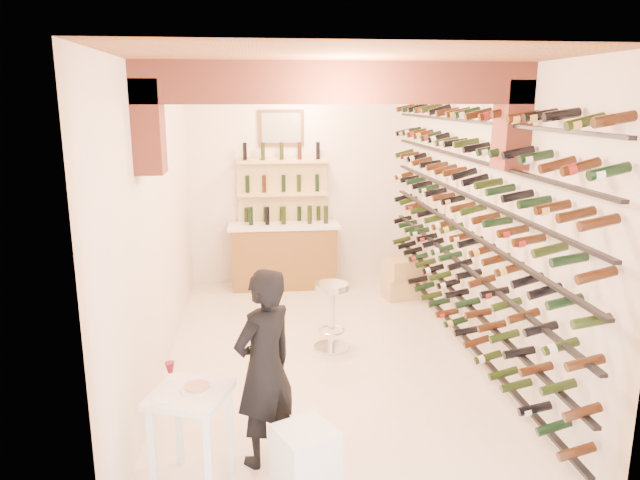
# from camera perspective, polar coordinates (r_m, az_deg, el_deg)

# --- Properties ---
(ground) EXTENTS (6.00, 6.00, 0.00)m
(ground) POSITION_cam_1_polar(r_m,az_deg,el_deg) (6.99, 0.28, -11.00)
(ground) COLOR silver
(ground) RESTS_ON ground
(room_shell) EXTENTS (3.52, 6.02, 3.21)m
(room_shell) POSITION_cam_1_polar(r_m,az_deg,el_deg) (6.14, 0.59, 7.45)
(room_shell) COLOR white
(room_shell) RESTS_ON ground
(wine_rack) EXTENTS (0.32, 5.70, 2.56)m
(wine_rack) POSITION_cam_1_polar(r_m,az_deg,el_deg) (6.85, 13.12, 1.77)
(wine_rack) COLOR black
(wine_rack) RESTS_ON ground
(back_counter) EXTENTS (1.70, 0.62, 1.29)m
(back_counter) POSITION_cam_1_polar(r_m,az_deg,el_deg) (9.29, -3.47, -1.32)
(back_counter) COLOR brown
(back_counter) RESTS_ON ground
(back_shelving) EXTENTS (1.40, 0.31, 2.73)m
(back_shelving) POSITION_cam_1_polar(r_m,az_deg,el_deg) (9.38, -3.60, 2.81)
(back_shelving) COLOR #DBBE7B
(back_shelving) RESTS_ON ground
(tasting_table) EXTENTS (0.68, 0.68, 0.95)m
(tasting_table) POSITION_cam_1_polar(r_m,az_deg,el_deg) (4.71, -12.31, -15.47)
(tasting_table) COLOR white
(tasting_table) RESTS_ON ground
(white_stool) EXTENTS (0.54, 0.54, 0.51)m
(white_stool) POSITION_cam_1_polar(r_m,az_deg,el_deg) (4.75, -1.41, -20.30)
(white_stool) COLOR white
(white_stool) RESTS_ON ground
(person) EXTENTS (0.70, 0.69, 1.63)m
(person) POSITION_cam_1_polar(r_m,az_deg,el_deg) (4.84, -5.34, -12.07)
(person) COLOR black
(person) RESTS_ON ground
(chrome_barstool) EXTENTS (0.42, 0.42, 0.81)m
(chrome_barstool) POSITION_cam_1_polar(r_m,az_deg,el_deg) (6.99, 1.12, -6.85)
(chrome_barstool) COLOR silver
(chrome_barstool) RESTS_ON ground
(crate_lower) EXTENTS (0.57, 0.45, 0.31)m
(crate_lower) POSITION_cam_1_polar(r_m,az_deg,el_deg) (8.93, 7.83, -4.56)
(crate_lower) COLOR tan
(crate_lower) RESTS_ON ground
(crate_upper) EXTENTS (0.58, 0.48, 0.29)m
(crate_upper) POSITION_cam_1_polar(r_m,az_deg,el_deg) (8.84, 7.89, -2.72)
(crate_upper) COLOR tan
(crate_upper) RESTS_ON crate_lower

